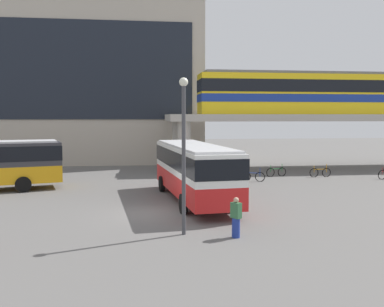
# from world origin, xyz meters

# --- Properties ---
(ground_plane) EXTENTS (120.00, 120.00, 0.00)m
(ground_plane) POSITION_xyz_m (0.00, 10.00, 0.00)
(ground_plane) COLOR #605E5B
(station_building) EXTENTS (26.01, 10.96, 16.78)m
(station_building) POSITION_xyz_m (-6.77, 26.89, 8.39)
(station_building) COLOR #B2A899
(station_building) RESTS_ON ground_plane
(elevated_platform) EXTENTS (30.32, 6.91, 4.99)m
(elevated_platform) POSITION_xyz_m (17.33, 17.08, 4.33)
(elevated_platform) COLOR #ADA89E
(elevated_platform) RESTS_ON ground_plane
(train) EXTENTS (21.99, 2.96, 3.84)m
(train) POSITION_xyz_m (15.99, 17.08, 6.96)
(train) COLOR yellow
(train) RESTS_ON elevated_platform
(bus_main) EXTENTS (3.66, 11.24, 3.22)m
(bus_main) POSITION_xyz_m (2.62, 2.94, 1.99)
(bus_main) COLOR red
(bus_main) RESTS_ON ground_plane
(bicycle_green) EXTENTS (1.76, 0.43, 1.04)m
(bicycle_green) POSITION_xyz_m (10.55, 12.15, 0.36)
(bicycle_green) COLOR black
(bicycle_green) RESTS_ON ground_plane
(bicycle_orange) EXTENTS (1.79, 0.12, 1.04)m
(bicycle_orange) POSITION_xyz_m (13.94, 11.41, 0.36)
(bicycle_orange) COLOR black
(bicycle_orange) RESTS_ON ground_plane
(bicycle_blue) EXTENTS (1.66, 0.77, 1.04)m
(bicycle_blue) POSITION_xyz_m (8.00, 9.88, 0.36)
(bicycle_blue) COLOR black
(bicycle_blue) RESTS_ON ground_plane
(pedestrian_near_building) EXTENTS (0.44, 0.48, 1.62)m
(pedestrian_near_building) POSITION_xyz_m (3.31, -4.71, 0.76)
(pedestrian_near_building) COLOR navy
(pedestrian_near_building) RESTS_ON ground_plane
(lamp_post) EXTENTS (0.36, 0.36, 6.34)m
(lamp_post) POSITION_xyz_m (1.30, -4.00, 3.74)
(lamp_post) COLOR #3F3F44
(lamp_post) RESTS_ON ground_plane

